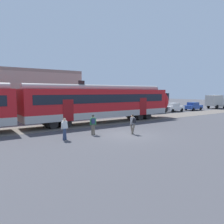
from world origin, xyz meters
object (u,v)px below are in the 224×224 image
pedestrian_white (64,127)px  parked_car_white (174,107)px  pedestrian_green (93,123)px  pedestrian_grey (133,122)px  parked_car_black (156,109)px  box_truck (216,101)px  parked_car_blue (193,106)px

pedestrian_white → parked_car_white: 27.07m
pedestrian_green → pedestrian_grey: 3.30m
pedestrian_white → parked_car_black: pedestrian_white is taller
pedestrian_green → pedestrian_grey: bearing=-30.1°
box_truck → parked_car_blue: bearing=-179.7°
pedestrian_white → box_truck: box_truck is taller
pedestrian_white → parked_car_white: (25.06, 10.23, -0.21)m
pedestrian_white → pedestrian_grey: (5.55, -1.21, 0.00)m
pedestrian_white → parked_car_white: pedestrian_white is taller
pedestrian_green → parked_car_black: bearing=28.7°
pedestrian_grey → box_truck: bearing=18.8°
parked_car_black → parked_car_white: bearing=0.9°
pedestrian_green → parked_car_black: 20.20m
pedestrian_white → parked_car_black: bearing=26.5°
parked_car_blue → box_truck: size_ratio=0.77×
parked_car_black → box_truck: box_truck is taller
pedestrian_green → box_truck: bearing=14.9°
parked_car_white → box_truck: (13.63, -0.18, 0.79)m
box_truck → parked_car_white: bearing=179.2°
parked_car_black → parked_car_white: same height
pedestrian_grey → parked_car_white: bearing=30.4°
pedestrian_white → parked_car_blue: size_ratio=0.41×
pedestrian_grey → pedestrian_green: bearing=149.9°
parked_car_blue → parked_car_black: bearing=179.2°
pedestrian_grey → parked_car_white: size_ratio=0.42×
pedestrian_green → parked_car_blue: size_ratio=0.41×
pedestrian_white → parked_car_black: (20.41, 10.16, -0.21)m
parked_car_white → box_truck: box_truck is taller
box_truck → pedestrian_white: bearing=-165.4°
parked_car_black → box_truck: bearing=-0.4°
pedestrian_white → box_truck: size_ratio=0.32×
parked_car_black → parked_car_blue: 10.19m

